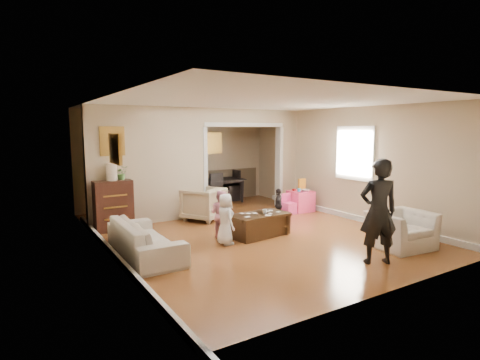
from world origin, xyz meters
TOP-DOWN VIEW (x-y plane):
  - floor at (0.00, 0.00)m, footprint 7.00×7.00m
  - partition_left at (-1.38, 1.80)m, footprint 2.75×0.18m
  - partition_right at (2.48, 1.80)m, footprint 0.55×0.18m
  - partition_header at (1.10, 1.80)m, footprint 2.22×0.18m
  - window_pane at (2.73, -0.40)m, footprint 0.03×0.95m
  - framed_art_partition at (-2.20, 1.70)m, footprint 0.45×0.03m
  - framed_art_sofa_wall at (-2.71, -0.60)m, footprint 0.03×0.55m
  - framed_art_alcove at (1.10, 3.44)m, footprint 0.45×0.03m
  - sofa at (-2.24, -0.40)m, footprint 0.79×2.00m
  - armchair_back at (-0.27, 1.38)m, footprint 1.12×1.13m
  - armchair_front at (1.77, -2.37)m, footprint 1.08×0.97m
  - dresser at (-2.27, 1.55)m, footprint 0.76×0.43m
  - table_lamp at (-2.27, 1.55)m, footprint 0.22×0.22m
  - potted_plant at (-2.07, 1.55)m, footprint 0.26×0.22m
  - coffee_table at (0.07, -0.41)m, footprint 1.25×0.74m
  - coffee_cup at (0.17, -0.46)m, footprint 0.10×0.10m
  - play_table at (2.30, 0.95)m, footprint 0.57×0.57m
  - cereal_box at (2.42, 1.05)m, footprint 0.20×0.08m
  - cyan_cup at (2.20, 0.90)m, footprint 0.08×0.08m
  - toy_block at (2.18, 1.07)m, footprint 0.09×0.08m
  - play_bowl at (2.35, 0.83)m, footprint 0.22×0.22m
  - dining_table at (0.81, 3.21)m, footprint 1.97×1.15m
  - adult_person at (0.74, -2.69)m, footprint 0.72×0.62m
  - child_kneel_a at (-0.78, -0.56)m, footprint 0.32×0.47m
  - child_kneel_b at (-0.63, -0.11)m, footprint 0.52×0.56m
  - child_toddler at (1.12, 0.34)m, footprint 0.44×0.46m
  - craft_papers at (0.12, -0.40)m, footprint 0.88×0.54m

SIDE VIEW (x-z plane):
  - floor at x=0.00m, z-range 0.00..0.00m
  - coffee_table at x=0.07m, z-range 0.00..0.44m
  - play_table at x=2.30m, z-range 0.00..0.52m
  - sofa at x=-2.24m, z-range 0.00..0.58m
  - armchair_front at x=1.77m, z-range 0.00..0.64m
  - dining_table at x=0.81m, z-range 0.00..0.68m
  - armchair_back at x=-0.27m, z-range 0.00..0.76m
  - child_toddler at x=1.12m, z-range 0.00..0.76m
  - craft_papers at x=0.12m, z-range 0.44..0.45m
  - child_kneel_b at x=-0.63m, z-range 0.00..0.93m
  - child_kneel_a at x=-0.78m, z-range 0.00..0.94m
  - coffee_cup at x=0.17m, z-range 0.44..0.53m
  - dresser at x=-2.27m, z-range 0.00..1.05m
  - toy_block at x=2.18m, z-range 0.52..0.57m
  - play_bowl at x=2.35m, z-range 0.52..0.58m
  - cyan_cup at x=2.20m, z-range 0.52..0.60m
  - cereal_box at x=2.42m, z-range 0.52..0.82m
  - adult_person at x=0.74m, z-range 0.00..1.66m
  - potted_plant at x=-2.07m, z-range 1.05..1.34m
  - table_lamp at x=-2.27m, z-range 1.05..1.41m
  - partition_left at x=-1.38m, z-range 0.00..2.60m
  - partition_right at x=2.48m, z-range 0.00..2.60m
  - window_pane at x=2.73m, z-range 1.00..2.10m
  - framed_art_alcove at x=1.10m, z-range 1.42..1.98m
  - framed_art_sofa_wall at x=-2.71m, z-range 1.60..2.00m
  - framed_art_partition at x=-2.20m, z-range 1.58..2.12m
  - partition_header at x=1.10m, z-range 2.25..2.60m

